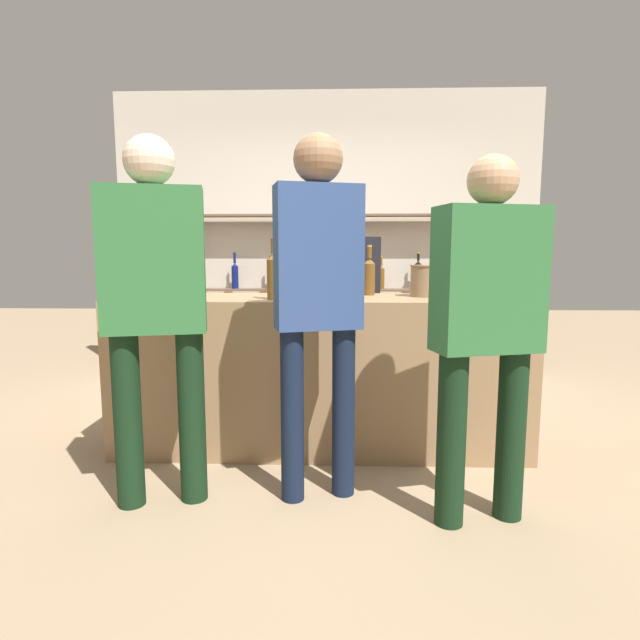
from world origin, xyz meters
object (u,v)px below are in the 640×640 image
counter_bottle_0 (274,275)px  customer_right (487,315)px  counter_bottle_1 (179,276)px  counter_bottle_2 (306,277)px  counter_bottle_5 (497,278)px  ice_bucket (425,281)px  customer_left (155,294)px  server_behind_counter (350,293)px  counter_bottle_3 (137,276)px  customer_center (318,286)px  wine_glass (160,275)px  cork_jar (476,287)px  counter_bottle_4 (369,276)px

counter_bottle_0 → customer_right: customer_right is taller
counter_bottle_1 → counter_bottle_2: (0.89, -0.39, 0.01)m
counter_bottle_5 → ice_bucket: (-0.41, 0.15, -0.02)m
customer_left → counter_bottle_5: bearing=-81.7°
counter_bottle_5 → server_behind_counter: (-0.86, 1.04, -0.17)m
counter_bottle_5 → counter_bottle_3: bearing=-177.8°
ice_bucket → customer_right: (0.10, -0.99, -0.10)m
counter_bottle_5 → ice_bucket: 0.43m
counter_bottle_2 → customer_center: customer_center is taller
wine_glass → ice_bucket: (1.75, -0.10, -0.03)m
counter_bottle_0 → customer_right: bearing=-35.7°
counter_bottle_3 → customer_left: (0.34, -0.64, -0.06)m
wine_glass → cork_jar: size_ratio=1.29×
counter_bottle_0 → counter_bottle_1: counter_bottle_0 is taller
customer_center → server_behind_counter: size_ratio=1.14×
counter_bottle_3 → cork_jar: bearing=6.7°
wine_glass → counter_bottle_5: bearing=-6.5°
counter_bottle_0 → counter_bottle_2: 0.20m
counter_bottle_1 → customer_right: 2.08m
counter_bottle_4 → customer_center: size_ratio=0.18×
ice_bucket → wine_glass: bearing=176.7°
counter_bottle_3 → cork_jar: (2.10, 0.25, -0.07)m
counter_bottle_5 → customer_center: 1.24m
ice_bucket → customer_right: size_ratio=0.12×
counter_bottle_3 → server_behind_counter: 1.74m
counter_bottle_3 → customer_center: customer_center is taller
counter_bottle_1 → wine_glass: bearing=-155.1°
server_behind_counter → counter_bottle_5: bearing=20.5°
counter_bottle_3 → cork_jar: 2.12m
wine_glass → counter_bottle_1: bearing=24.9°
counter_bottle_1 → wine_glass: size_ratio=1.94×
counter_bottle_0 → cork_jar: size_ratio=2.74×
counter_bottle_4 → cork_jar: (0.68, -0.08, -0.07)m
cork_jar → customer_right: 1.03m
counter_bottle_3 → wine_glass: (0.03, 0.33, -0.01)m
server_behind_counter → counter_bottle_0: bearing=-42.3°
ice_bucket → customer_center: size_ratio=0.11×
counter_bottle_2 → counter_bottle_5: counter_bottle_2 is taller
customer_left → counter_bottle_0: bearing=-51.3°
customer_center → server_behind_counter: bearing=-22.3°
server_behind_counter → customer_left: size_ratio=0.89×
counter_bottle_1 → counter_bottle_5: (2.04, -0.30, -0.00)m
customer_right → counter_bottle_1: bearing=42.9°
counter_bottle_0 → ice_bucket: bearing=14.6°
counter_bottle_0 → customer_left: bearing=-128.1°
counter_bottle_4 → ice_bucket: bearing=-15.6°
ice_bucket → server_behind_counter: size_ratio=0.13×
counter_bottle_0 → customer_left: size_ratio=0.20×
counter_bottle_2 → ice_bucket: counter_bottle_2 is taller
counter_bottle_4 → server_behind_counter: server_behind_counter is taller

